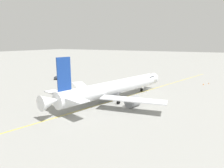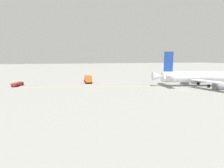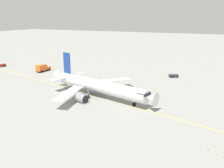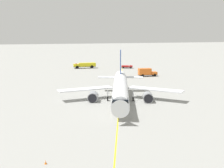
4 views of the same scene
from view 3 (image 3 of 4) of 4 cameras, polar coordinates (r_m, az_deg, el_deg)
ground_plane at (r=80.22m, az=-4.97°, el=-2.20°), size 600.00×600.00×0.00m
airliner_main at (r=76.27m, az=-3.14°, el=-0.59°), size 39.52×32.02×12.35m
catering_truck_truck at (r=115.35m, az=-15.59°, el=3.56°), size 2.95×7.36×3.10m
baggage_truck_truck at (r=104.10m, az=13.87°, el=1.91°), size 4.04×3.56×1.22m
ops_pickup_truck at (r=133.12m, az=-24.18°, el=3.92°), size 3.38×5.45×1.41m
taxiway_centreline at (r=78.59m, az=-4.43°, el=-2.56°), size 126.62×34.88×0.01m
safety_cone_near at (r=50.93m, az=21.14°, el=-13.68°), size 0.36×0.36×0.55m
safety_cone_mid at (r=49.50m, az=24.25°, el=-14.91°), size 0.36×0.36×0.55m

